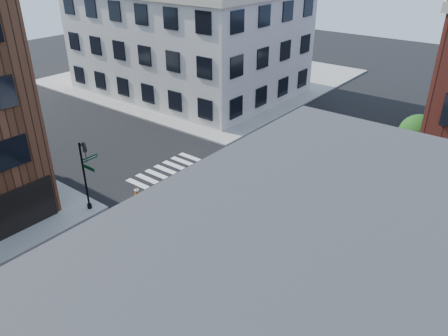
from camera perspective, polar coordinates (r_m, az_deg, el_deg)
name	(u,v)px	position (r m, az deg, el deg)	size (l,w,h in m)	color
ground	(242,200)	(28.41, 2.35, -4.24)	(120.00, 120.00, 0.00)	black
sidewalk_nw	(205,76)	(55.72, -2.52, 11.90)	(30.00, 30.00, 0.15)	gray
building_nw	(188,40)	(49.55, -4.71, 16.33)	(22.00, 16.00, 11.00)	#BAB5AA
tree_near	(419,136)	(32.58, 24.09, 3.81)	(2.69, 2.69, 4.49)	black
tree_far	(441,116)	(38.23, 26.52, 6.12)	(2.43, 2.43, 4.07)	black
signal_pole	(86,169)	(27.29, -17.59, -0.14)	(1.29, 1.24, 4.60)	black
box_truck	(356,253)	(21.95, 16.89, -10.59)	(7.79, 3.15, 3.45)	silver
traffic_cone	(137,192)	(29.15, -11.35, -3.08)	(0.54, 0.54, 0.76)	#D76309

